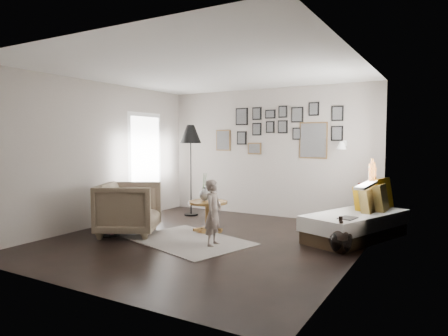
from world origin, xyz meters
The scene contains 23 objects.
ground centered at (0.00, 0.00, 0.00)m, with size 4.80×4.80×0.00m, color black.
wall_back centered at (0.00, 2.40, 1.30)m, with size 4.50×4.50×0.00m, color gray.
wall_front centered at (0.00, -2.40, 1.30)m, with size 4.50×4.50×0.00m, color gray.
wall_left centered at (-2.25, 0.00, 1.30)m, with size 4.80×4.80×0.00m, color gray.
wall_right centered at (2.25, 0.00, 1.30)m, with size 4.80×4.80×0.00m, color gray.
ceiling centered at (0.00, 0.00, 2.60)m, with size 4.80×4.80×0.00m, color white.
door_left centered at (-2.23, 1.20, 1.05)m, with size 0.00×2.14×2.14m.
window_right centered at (2.18, 1.34, 0.93)m, with size 0.15×1.32×1.30m.
gallery_wall centered at (0.29, 2.38, 1.74)m, with size 2.74×0.03×1.08m.
wall_sconce centered at (1.55, 2.13, 1.46)m, with size 0.18×0.36×0.16m.
rug centered at (-0.20, -0.15, 0.01)m, with size 1.83×1.28×0.01m, color beige.
pedestal_table centered at (-0.29, 0.55, 0.24)m, with size 0.66×0.66×0.52m.
vase centered at (-0.37, 0.57, 0.67)m, with size 0.19×0.19×0.47m.
candles centered at (-0.18, 0.55, 0.64)m, with size 0.11×0.11×0.25m.
daybed centered at (2.00, 1.34, 0.29)m, with size 1.42×2.02×0.92m.
magazine_on_daybed centered at (2.00, 0.70, 0.43)m, with size 0.21×0.28×0.02m, color black.
armchair centered at (-1.31, -0.27, 0.43)m, with size 0.92×0.94×0.86m, color brown.
armchair_cushion centered at (-1.28, -0.22, 0.48)m, with size 0.39×0.39×0.10m, color beige.
floor_lamp centered at (-1.38, 1.62, 1.61)m, with size 0.44×0.44×1.87m.
magazine_basket centered at (-1.56, -0.49, 0.21)m, with size 0.35×0.35×0.42m.
demijohn_large centered at (1.96, 0.43, 0.19)m, with size 0.33×0.33×0.50m.
demijohn_small centered at (2.00, 0.31, 0.17)m, with size 0.29×0.29×0.45m.
child centered at (0.27, -0.19, 0.49)m, with size 0.36×0.23×0.98m, color #6E5F56.
Camera 1 is at (3.29, -5.13, 1.55)m, focal length 32.00 mm.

